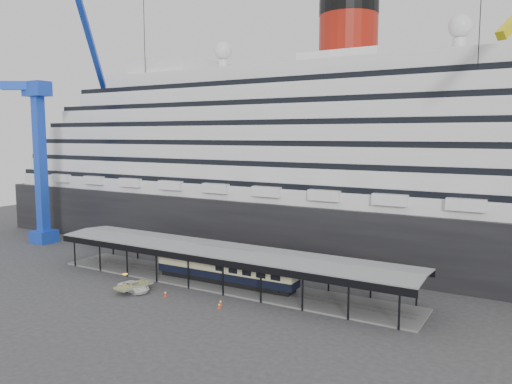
{
  "coord_description": "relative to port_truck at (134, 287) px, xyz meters",
  "views": [
    {
      "loc": [
        39.17,
        -51.9,
        21.12
      ],
      "look_at": [
        3.76,
        8.0,
        13.11
      ],
      "focal_mm": 35.0,
      "sensor_mm": 36.0,
      "label": 1
    }
  ],
  "objects": [
    {
      "name": "pullman_carriage",
      "position": [
        8.93,
        8.9,
        1.95
      ],
      "size": [
        22.06,
        3.24,
        21.61
      ],
      "rotation": [
        0.0,
        0.0,
        0.02
      ],
      "color": "black",
      "rests_on": "ground"
    },
    {
      "name": "ground",
      "position": [
        8.44,
        3.9,
        -0.67
      ],
      "size": [
        200.0,
        200.0,
        0.0
      ],
      "primitive_type": "plane",
      "color": "#333335",
      "rests_on": "ground"
    },
    {
      "name": "traffic_cone_left",
      "position": [
        5.07,
        0.56,
        -0.25
      ],
      "size": [
        0.45,
        0.45,
        0.85
      ],
      "rotation": [
        0.0,
        0.0,
        -0.04
      ],
      "color": "red",
      "rests_on": "ground"
    },
    {
      "name": "crane_blue",
      "position": [
        -36.68,
        14.52,
        19.28
      ],
      "size": [
        22.63,
        19.19,
        47.6
      ],
      "color": "blue",
      "rests_on": "ground"
    },
    {
      "name": "platform_canopy",
      "position": [
        8.44,
        8.9,
        1.69
      ],
      "size": [
        56.0,
        9.18,
        5.3
      ],
      "color": "slate",
      "rests_on": "ground"
    },
    {
      "name": "port_truck",
      "position": [
        0.0,
        0.0,
        0.0
      ],
      "size": [
        5.09,
        2.85,
        1.35
      ],
      "primitive_type": "imported",
      "rotation": [
        0.0,
        0.0,
        1.44
      ],
      "color": "white",
      "rests_on": "ground"
    },
    {
      "name": "traffic_cone_mid",
      "position": [
        13.69,
        0.48,
        -0.31
      ],
      "size": [
        0.5,
        0.5,
        0.74
      ],
      "rotation": [
        0.0,
        0.0,
        0.42
      ],
      "color": "#E6440C",
      "rests_on": "ground"
    },
    {
      "name": "traffic_cone_right",
      "position": [
        13.25,
        1.43,
        -0.28
      ],
      "size": [
        0.46,
        0.46,
        0.8
      ],
      "rotation": [
        0.0,
        0.0,
        -0.12
      ],
      "color": "#DB440C",
      "rests_on": "ground"
    },
    {
      "name": "cruise_ship",
      "position": [
        8.49,
        35.9,
        17.68
      ],
      "size": [
        130.0,
        30.0,
        43.9
      ],
      "color": "black",
      "rests_on": "ground"
    }
  ]
}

